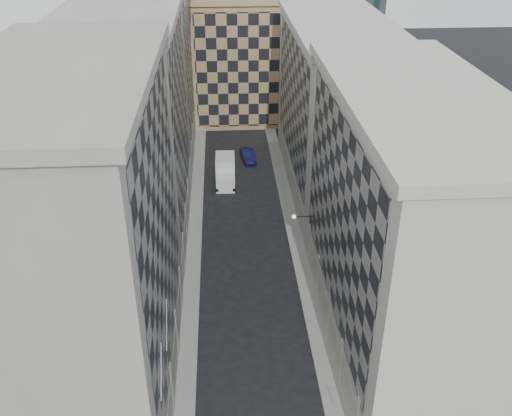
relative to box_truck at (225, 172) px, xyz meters
name	(u,v)px	position (x,y,z in m)	size (l,w,h in m)	color
sidewalk_west	(194,242)	(-3.46, -13.67, -1.30)	(1.50, 100.00, 0.15)	gray
sidewalk_east	(295,238)	(7.04, -13.67, -1.30)	(1.50, 100.00, 0.15)	gray
bldg_left_a	(87,250)	(-9.09, -32.67, 10.45)	(10.80, 22.80, 23.70)	gray
bldg_left_b	(131,130)	(-9.09, -10.67, 9.95)	(10.80, 22.80, 22.70)	gray
bldg_left_c	(153,72)	(-9.09, 11.33, 9.45)	(10.80, 22.80, 21.70)	gray
bldg_right_a	(401,227)	(12.67, -28.67, 8.95)	(10.80, 26.80, 20.70)	beige
bldg_right_b	(334,109)	(12.68, -1.67, 8.47)	(10.80, 28.80, 19.70)	beige
tan_block	(246,56)	(3.79, 24.23, 8.06)	(16.80, 14.80, 18.80)	#9D7E53
flagpoles_left	(164,347)	(-4.11, -37.67, 6.63)	(0.10, 6.33, 2.33)	gray
bracket_lamp	(296,217)	(6.17, -19.67, 4.83)	(1.98, 0.36, 0.36)	black
box_truck	(225,172)	(0.00, 0.00, 0.00)	(2.44, 5.79, 3.15)	white
dark_car	(248,155)	(3.10, 6.23, -0.64)	(1.56, 4.46, 1.47)	#10113D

